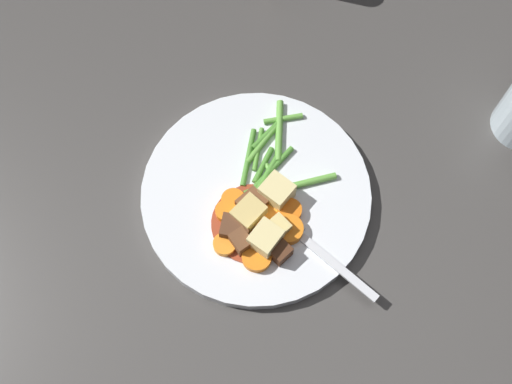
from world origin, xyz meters
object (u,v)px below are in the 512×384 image
at_px(potato_chunk_1, 266,239).
at_px(meat_chunk_0, 248,203).
at_px(carrot_slice_0, 289,211).
at_px(meat_chunk_1, 235,228).
at_px(carrot_slice_5, 289,230).
at_px(carrot_slice_6, 257,257).
at_px(potato_chunk_2, 276,230).
at_px(potato_chunk_3, 252,214).
at_px(meat_chunk_2, 239,241).
at_px(carrot_slice_1, 265,218).
at_px(dinner_plate, 256,195).
at_px(carrot_slice_4, 225,244).
at_px(meat_chunk_3, 278,250).
at_px(potato_chunk_0, 277,191).
at_px(carrot_slice_2, 226,212).
at_px(carrot_slice_3, 233,200).
at_px(fork, 313,247).

relative_size(potato_chunk_1, meat_chunk_0, 1.15).
distance_m(carrot_slice_0, meat_chunk_1, 0.07).
distance_m(carrot_slice_5, carrot_slice_6, 0.05).
bearing_deg(potato_chunk_2, meat_chunk_0, -122.77).
relative_size(potato_chunk_3, meat_chunk_2, 1.47).
bearing_deg(carrot_slice_5, carrot_slice_1, -105.06).
height_order(potato_chunk_3, meat_chunk_1, potato_chunk_3).
relative_size(potato_chunk_2, meat_chunk_1, 0.91).
distance_m(potato_chunk_1, meat_chunk_0, 0.05).
height_order(dinner_plate, meat_chunk_0, meat_chunk_0).
xyz_separation_m(carrot_slice_4, carrot_slice_6, (0.01, 0.04, 0.00)).
height_order(carrot_slice_5, potato_chunk_2, potato_chunk_2).
distance_m(meat_chunk_0, meat_chunk_1, 0.04).
distance_m(potato_chunk_1, meat_chunk_3, 0.02).
height_order(potato_chunk_0, meat_chunk_1, potato_chunk_0).
xyz_separation_m(carrot_slice_1, potato_chunk_0, (-0.03, 0.01, 0.01)).
distance_m(carrot_slice_2, carrot_slice_5, 0.08).
xyz_separation_m(potato_chunk_3, meat_chunk_1, (0.02, -0.01, -0.00)).
relative_size(carrot_slice_2, carrot_slice_5, 0.74).
relative_size(carrot_slice_3, meat_chunk_3, 1.07).
height_order(dinner_plate, carrot_slice_2, carrot_slice_2).
height_order(carrot_slice_6, meat_chunk_1, meat_chunk_1).
height_order(carrot_slice_0, meat_chunk_0, meat_chunk_0).
bearing_deg(meat_chunk_0, carrot_slice_2, -54.88).
bearing_deg(meat_chunk_2, fork, 102.22).
bearing_deg(carrot_slice_2, potato_chunk_0, 125.59).
bearing_deg(carrot_slice_6, potato_chunk_1, 164.84).
height_order(carrot_slice_4, meat_chunk_2, meat_chunk_2).
bearing_deg(carrot_slice_2, carrot_slice_4, 13.20).
distance_m(carrot_slice_1, carrot_slice_6, 0.05).
relative_size(carrot_slice_4, meat_chunk_3, 1.02).
bearing_deg(potato_chunk_3, meat_chunk_2, -9.70).
bearing_deg(carrot_slice_0, dinner_plate, -109.95).
height_order(carrot_slice_5, meat_chunk_3, meat_chunk_3).
relative_size(carrot_slice_0, potato_chunk_1, 0.86).
xyz_separation_m(carrot_slice_5, meat_chunk_1, (0.02, -0.06, 0.00)).
relative_size(carrot_slice_4, meat_chunk_0, 0.93).
distance_m(carrot_slice_6, fork, 0.07).
bearing_deg(carrot_slice_3, carrot_slice_4, 5.34).
bearing_deg(potato_chunk_0, carrot_slice_6, -2.60).
bearing_deg(carrot_slice_3, carrot_slice_5, 74.54).
bearing_deg(carrot_slice_6, meat_chunk_1, -128.59).
relative_size(carrot_slice_5, potato_chunk_0, 1.02).
relative_size(carrot_slice_1, meat_chunk_2, 1.38).
height_order(carrot_slice_0, meat_chunk_3, meat_chunk_3).
height_order(meat_chunk_2, fork, meat_chunk_2).
bearing_deg(potato_chunk_0, carrot_slice_2, -54.41).
bearing_deg(carrot_slice_5, dinner_plate, -128.44).
xyz_separation_m(dinner_plate, potato_chunk_2, (0.05, 0.04, 0.02)).
xyz_separation_m(potato_chunk_2, meat_chunk_1, (0.01, -0.05, -0.00)).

